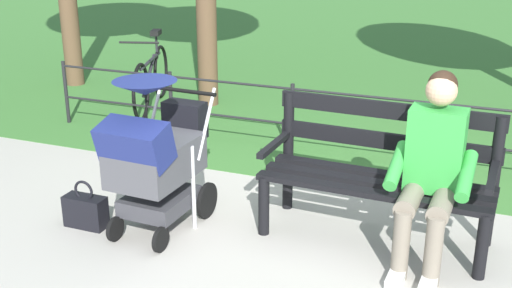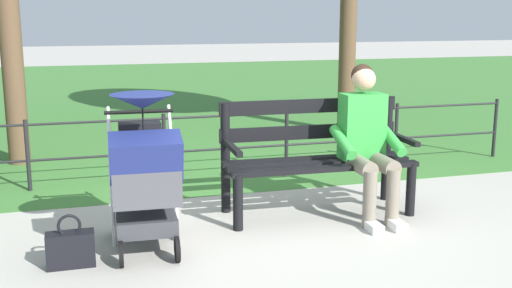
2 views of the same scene
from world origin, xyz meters
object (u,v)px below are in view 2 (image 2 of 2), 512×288
(person_on_bench, at_px, (367,137))
(stroller, at_px, (144,171))
(handbag, at_px, (71,248))
(park_bench, at_px, (315,152))

(person_on_bench, relative_size, stroller, 1.11)
(person_on_bench, height_order, handbag, person_on_bench)
(park_bench, xyz_separation_m, handbag, (2.03, 0.67, -0.40))
(park_bench, height_order, handbag, park_bench)
(stroller, relative_size, handbag, 3.11)
(park_bench, relative_size, person_on_bench, 1.27)
(person_on_bench, height_order, stroller, person_on_bench)
(stroller, bearing_deg, park_bench, -161.12)
(person_on_bench, distance_m, stroller, 1.90)
(person_on_bench, distance_m, handbag, 2.51)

